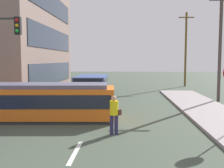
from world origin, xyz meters
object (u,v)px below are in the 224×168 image
at_px(city_bus, 92,85).
at_px(streetcar_tram, 48,101).
at_px(pedestrian_crossing, 114,113).
at_px(utility_pole_mid, 220,45).
at_px(utility_pole_far, 186,48).

bearing_deg(city_bus, streetcar_tram, -98.01).
relative_size(pedestrian_crossing, utility_pole_mid, 0.20).
xyz_separation_m(streetcar_tram, city_bus, (1.27, 9.06, 0.06)).
bearing_deg(utility_pole_mid, city_bus, 167.57).
distance_m(pedestrian_crossing, utility_pole_mid, 12.73).
height_order(streetcar_tram, utility_pole_mid, utility_pole_mid).
xyz_separation_m(pedestrian_crossing, utility_pole_mid, (7.63, 9.62, 3.35)).
bearing_deg(utility_pole_far, pedestrian_crossing, -109.69).
bearing_deg(city_bus, pedestrian_crossing, -78.61).
relative_size(streetcar_tram, utility_pole_mid, 0.87).
bearing_deg(pedestrian_crossing, streetcar_tram, 142.82).
bearing_deg(city_bus, utility_pole_mid, -12.43).
height_order(streetcar_tram, utility_pole_far, utility_pole_far).
bearing_deg(utility_pole_mid, pedestrian_crossing, -128.41).
distance_m(city_bus, pedestrian_crossing, 12.07).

